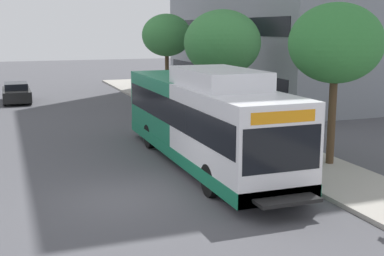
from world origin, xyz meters
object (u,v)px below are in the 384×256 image
parked_car_far_lane (16,93)px  street_tree_near_stop (336,44)px  transit_bus (203,119)px  street_tree_mid_block (222,43)px  street_tree_far_block (167,35)px

parked_car_far_lane → street_tree_near_stop: bearing=-64.4°
transit_bus → parked_car_far_lane: (-6.03, 19.52, -1.04)m
street_tree_near_stop → street_tree_mid_block: 9.97m
street_tree_far_block → street_tree_near_stop: bearing=-89.7°
street_tree_mid_block → transit_bus: bearing=-117.8°
street_tree_near_stop → parked_car_far_lane: size_ratio=1.28×
transit_bus → street_tree_near_stop: (4.22, -1.92, 2.75)m
street_tree_far_block → parked_car_far_lane: (-10.16, 1.95, -3.82)m
transit_bus → street_tree_far_block: (4.13, 17.56, 2.78)m
street_tree_near_stop → street_tree_far_block: 19.48m
street_tree_near_stop → street_tree_far_block: street_tree_far_block is taller
transit_bus → street_tree_far_block: size_ratio=2.10×
transit_bus → street_tree_mid_block: bearing=62.2°
street_tree_mid_block → street_tree_far_block: size_ratio=1.00×
street_tree_near_stop → street_tree_mid_block: size_ratio=0.99×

